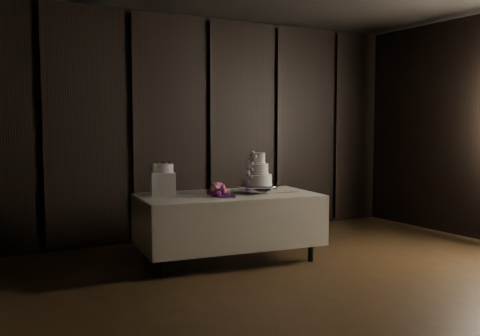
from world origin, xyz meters
name	(u,v)px	position (x,y,z in m)	size (l,w,h in m)	color
room	(398,129)	(0.00, 0.00, 1.50)	(6.08, 7.08, 3.08)	black
display_table	(228,224)	(-0.47, 2.08, 0.42)	(2.09, 1.26, 0.76)	beige
cake_stand	(258,189)	(-0.11, 2.02, 0.81)	(0.48, 0.48, 0.09)	silver
wedding_cake	(257,173)	(-0.14, 2.01, 1.00)	(0.35, 0.31, 0.37)	white
bouquet	(218,191)	(-0.67, 1.95, 0.82)	(0.29, 0.39, 0.19)	#B73D48
box_pedestal	(163,184)	(-1.13, 2.38, 0.89)	(0.26, 0.26, 0.25)	white
small_cake	(163,168)	(-1.13, 2.38, 1.06)	(0.23, 0.23, 0.09)	white
cake_knife	(280,193)	(0.08, 1.86, 0.77)	(0.37, 0.02, 0.01)	silver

